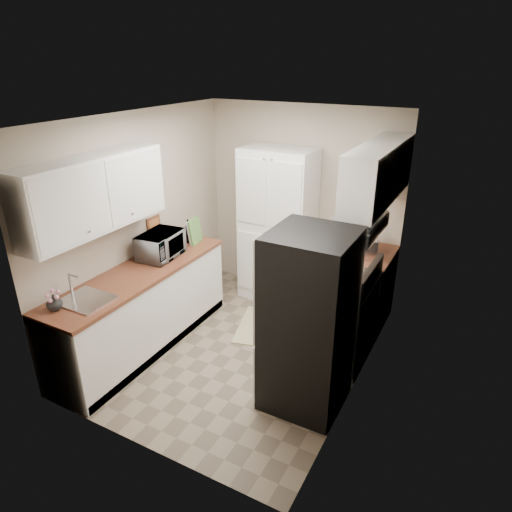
{
  "coord_description": "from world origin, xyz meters",
  "views": [
    {
      "loc": [
        2.16,
        -3.68,
        3.02
      ],
      "look_at": [
        0.11,
        0.15,
        1.1
      ],
      "focal_mm": 32.0,
      "sensor_mm": 36.0,
      "label": 1
    }
  ],
  "objects_px": {
    "refrigerator": "(308,322)",
    "wine_bottle": "(188,232)",
    "pantry_cabinet": "(277,226)",
    "microwave": "(161,245)",
    "toaster_oven": "(365,244)",
    "electric_range": "(339,317)"
  },
  "relations": [
    {
      "from": "pantry_cabinet",
      "to": "microwave",
      "type": "relative_size",
      "value": 3.82
    },
    {
      "from": "toaster_oven",
      "to": "pantry_cabinet",
      "type": "bearing_deg",
      "value": 162.41
    },
    {
      "from": "wine_bottle",
      "to": "toaster_oven",
      "type": "height_order",
      "value": "wine_bottle"
    },
    {
      "from": "refrigerator",
      "to": "wine_bottle",
      "type": "height_order",
      "value": "refrigerator"
    },
    {
      "from": "refrigerator",
      "to": "pantry_cabinet",
      "type": "bearing_deg",
      "value": 123.46
    },
    {
      "from": "toaster_oven",
      "to": "refrigerator",
      "type": "bearing_deg",
      "value": -101.22
    },
    {
      "from": "refrigerator",
      "to": "microwave",
      "type": "distance_m",
      "value": 2.01
    },
    {
      "from": "wine_bottle",
      "to": "toaster_oven",
      "type": "distance_m",
      "value": 2.09
    },
    {
      "from": "electric_range",
      "to": "microwave",
      "type": "bearing_deg",
      "value": -168.46
    },
    {
      "from": "microwave",
      "to": "wine_bottle",
      "type": "bearing_deg",
      "value": -7.04
    },
    {
      "from": "electric_range",
      "to": "toaster_oven",
      "type": "xyz_separation_m",
      "value": [
        0.01,
        0.76,
        0.56
      ]
    },
    {
      "from": "toaster_oven",
      "to": "electric_range",
      "type": "bearing_deg",
      "value": -100.26
    },
    {
      "from": "microwave",
      "to": "toaster_oven",
      "type": "bearing_deg",
      "value": -65.05
    },
    {
      "from": "refrigerator",
      "to": "toaster_oven",
      "type": "height_order",
      "value": "refrigerator"
    },
    {
      "from": "pantry_cabinet",
      "to": "toaster_oven",
      "type": "xyz_separation_m",
      "value": [
        1.18,
        -0.17,
        0.04
      ]
    },
    {
      "from": "pantry_cabinet",
      "to": "toaster_oven",
      "type": "distance_m",
      "value": 1.19
    },
    {
      "from": "wine_bottle",
      "to": "electric_range",
      "type": "bearing_deg",
      "value": -2.87
    },
    {
      "from": "refrigerator",
      "to": "microwave",
      "type": "bearing_deg",
      "value": 168.64
    },
    {
      "from": "wine_bottle",
      "to": "toaster_oven",
      "type": "bearing_deg",
      "value": 18.43
    },
    {
      "from": "pantry_cabinet",
      "to": "refrigerator",
      "type": "relative_size",
      "value": 1.18
    },
    {
      "from": "electric_range",
      "to": "refrigerator",
      "type": "xyz_separation_m",
      "value": [
        -0.03,
        -0.8,
        0.37
      ]
    },
    {
      "from": "pantry_cabinet",
      "to": "microwave",
      "type": "height_order",
      "value": "pantry_cabinet"
    }
  ]
}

